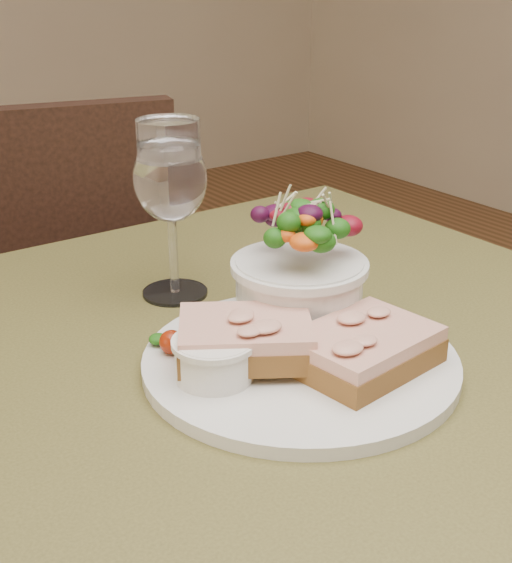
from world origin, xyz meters
TOP-DOWN VIEW (x-y plane):
  - cafe_table at (0.00, 0.00)m, footprint 0.80×0.80m
  - chair_far at (0.01, 0.69)m, footprint 0.51×0.51m
  - dinner_plate at (0.00, -0.04)m, footprint 0.28×0.28m
  - sandwich_front at (0.04, -0.08)m, footprint 0.13×0.10m
  - sandwich_back at (-0.04, -0.02)m, footprint 0.14×0.13m
  - ramekin at (-0.08, -0.02)m, footprint 0.07×0.07m
  - salad_bowl at (0.05, 0.02)m, footprint 0.12×0.12m
  - garnish at (-0.08, 0.04)m, footprint 0.05×0.04m
  - wine_glass at (-0.01, 0.17)m, footprint 0.08×0.08m

SIDE VIEW (x-z plane):
  - chair_far at x=0.01m, z-range -0.16..0.74m
  - cafe_table at x=0.00m, z-range 0.27..1.02m
  - dinner_plate at x=0.00m, z-range 0.75..0.76m
  - garnish at x=-0.08m, z-range 0.76..0.78m
  - sandwich_front at x=0.04m, z-range 0.76..0.79m
  - ramekin at x=-0.08m, z-range 0.76..0.80m
  - sandwich_back at x=-0.04m, z-range 0.77..0.80m
  - salad_bowl at x=0.05m, z-range 0.76..0.88m
  - wine_glass at x=-0.01m, z-range 0.79..0.96m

